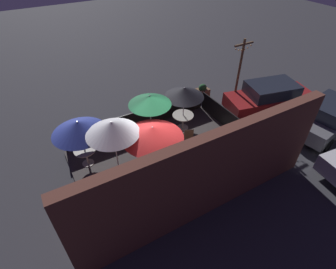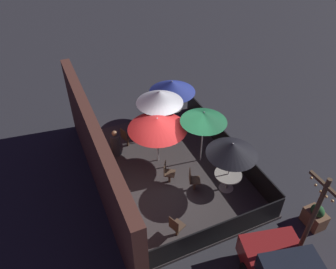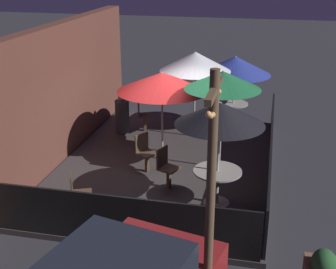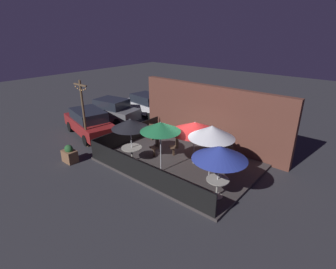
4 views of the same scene
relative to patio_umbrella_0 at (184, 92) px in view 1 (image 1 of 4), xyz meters
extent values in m
plane|color=#2D2D33|center=(1.76, 1.47, -2.09)|extent=(60.00, 60.00, 0.00)
cube|color=#383333|center=(1.76, 1.47, -2.03)|extent=(7.30, 5.09, 0.12)
cube|color=brown|center=(1.76, 4.24, -0.37)|extent=(8.90, 0.36, 3.43)
cube|color=black|center=(1.76, -1.04, -1.49)|extent=(7.10, 0.05, 0.95)
cube|color=black|center=(-1.84, 1.47, -1.49)|extent=(0.05, 4.89, 0.95)
cylinder|color=#B2B2B7|center=(0.00, 0.00, -0.87)|extent=(0.05, 0.05, 2.20)
cone|color=black|center=(0.00, 0.00, 0.00)|extent=(1.78, 1.78, 0.45)
cylinder|color=#B2B2B7|center=(4.68, 0.12, -0.89)|extent=(0.05, 0.05, 2.15)
cone|color=#283893|center=(4.68, 0.12, -0.08)|extent=(2.07, 2.07, 0.52)
cylinder|color=#B2B2B7|center=(3.71, 1.12, -0.75)|extent=(0.05, 0.05, 2.42)
cone|color=silver|center=(3.71, 1.12, 0.19)|extent=(1.94, 1.94, 0.52)
cylinder|color=#B2B2B7|center=(1.75, 0.15, -0.77)|extent=(0.05, 0.05, 2.40)
cone|color=#1E6B3D|center=(1.75, 0.15, 0.22)|extent=(1.77, 1.77, 0.42)
cylinder|color=#B2B2B7|center=(2.44, 1.74, -0.90)|extent=(0.05, 0.05, 2.12)
cone|color=red|center=(2.44, 1.74, -0.08)|extent=(2.29, 2.29, 0.48)
cylinder|color=#9E998E|center=(0.00, 0.00, -1.96)|extent=(0.55, 0.55, 0.02)
cylinder|color=#9E998E|center=(0.00, 0.00, -1.61)|extent=(0.08, 0.08, 0.71)
cylinder|color=#9E998E|center=(0.00, 0.00, -1.24)|extent=(1.00, 1.00, 0.04)
cylinder|color=#9E998E|center=(4.68, 0.12, -1.96)|extent=(0.48, 0.48, 0.02)
cylinder|color=#9E998E|center=(4.68, 0.12, -1.60)|extent=(0.08, 0.08, 0.73)
cylinder|color=#9E998E|center=(4.68, 0.12, -1.22)|extent=(0.87, 0.87, 0.04)
cube|color=#4C3828|center=(3.81, 2.59, -1.73)|extent=(0.10, 0.10, 0.47)
cube|color=#4C3828|center=(3.81, 2.59, -1.48)|extent=(0.51, 0.51, 0.04)
cube|color=#4C3828|center=(3.75, 2.76, -1.24)|extent=(0.39, 0.16, 0.44)
cube|color=#4C3828|center=(-1.08, 2.53, -1.74)|extent=(0.11, 0.11, 0.45)
cube|color=#4C3828|center=(-1.08, 2.53, -1.50)|extent=(0.53, 0.53, 0.04)
cube|color=#4C3828|center=(-1.16, 2.69, -1.26)|extent=(0.38, 0.19, 0.44)
cube|color=#4C3828|center=(0.45, 1.12, -1.74)|extent=(0.10, 0.10, 0.45)
cube|color=#4C3828|center=(0.45, 1.12, -1.50)|extent=(0.52, 0.52, 0.04)
cube|color=#4C3828|center=(0.51, 1.28, -1.26)|extent=(0.38, 0.18, 0.44)
cube|color=#4C3828|center=(1.15, 1.80, -1.75)|extent=(0.11, 0.11, 0.44)
cube|color=#4C3828|center=(1.15, 1.80, -1.51)|extent=(0.55, 0.55, 0.04)
cube|color=#4C3828|center=(1.25, 1.96, -1.27)|extent=(0.35, 0.24, 0.44)
cylinder|color=#333338|center=(3.52, 3.18, -1.48)|extent=(0.55, 0.55, 0.98)
sphere|color=#9E704C|center=(3.52, 3.18, -0.88)|extent=(0.21, 0.21, 0.21)
cube|color=brown|center=(-2.49, -1.90, -1.78)|extent=(0.74, 0.52, 0.61)
ellipsoid|color=#235128|center=(-2.49, -1.90, -1.39)|extent=(0.48, 0.38, 0.43)
cylinder|color=brown|center=(-3.39, -0.28, -0.21)|extent=(0.12, 0.12, 3.75)
cube|color=brown|center=(-3.39, -0.28, 1.42)|extent=(1.10, 0.08, 0.08)
sphere|color=#F4B260|center=(-3.85, -0.28, 1.27)|extent=(0.07, 0.07, 0.07)
sphere|color=#F4B260|center=(-3.66, -0.28, 1.19)|extent=(0.07, 0.07, 0.07)
sphere|color=#F4B260|center=(-3.48, -0.28, 1.14)|extent=(0.07, 0.07, 0.07)
sphere|color=#F4B260|center=(-3.30, -0.28, 1.14)|extent=(0.07, 0.07, 0.07)
sphere|color=#F4B260|center=(-3.11, -0.28, 1.19)|extent=(0.07, 0.07, 0.07)
sphere|color=#F4B260|center=(-2.93, -0.28, 1.27)|extent=(0.07, 0.07, 0.07)
cube|color=maroon|center=(-4.75, 0.84, -1.42)|extent=(4.74, 2.68, 0.70)
cube|color=#1E232D|center=(-4.75, 0.84, -0.77)|extent=(2.75, 2.08, 0.60)
cylinder|color=black|center=(-3.21, 1.31, -1.77)|extent=(0.66, 0.32, 0.64)
cylinder|color=black|center=(-3.58, -0.26, -1.77)|extent=(0.66, 0.32, 0.64)
cylinder|color=black|center=(-5.91, 1.94, -1.77)|extent=(0.66, 0.32, 0.64)
cylinder|color=black|center=(-6.28, 0.37, -1.77)|extent=(0.66, 0.32, 0.64)
cube|color=#5B5B60|center=(-5.78, 3.44, -1.42)|extent=(4.10, 2.25, 0.70)
cube|color=#1E232D|center=(-5.78, 3.44, -0.77)|extent=(2.35, 1.86, 0.60)
cylinder|color=black|center=(-4.70, 4.41, -1.77)|extent=(0.66, 0.27, 0.64)
cylinder|color=black|center=(-4.47, 2.82, -1.77)|extent=(0.66, 0.27, 0.64)
cylinder|color=black|center=(-6.86, 2.46, -1.77)|extent=(0.66, 0.27, 0.64)
cylinder|color=black|center=(-3.70, 5.10, -1.77)|extent=(0.66, 0.25, 0.64)
camera|label=1|loc=(5.59, 8.39, 5.81)|focal=28.00mm
camera|label=2|loc=(-6.72, 5.34, 7.29)|focal=35.00mm
camera|label=3|loc=(-8.62, -0.91, 2.88)|focal=50.00mm
camera|label=4|loc=(8.75, -7.66, 4.12)|focal=28.00mm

